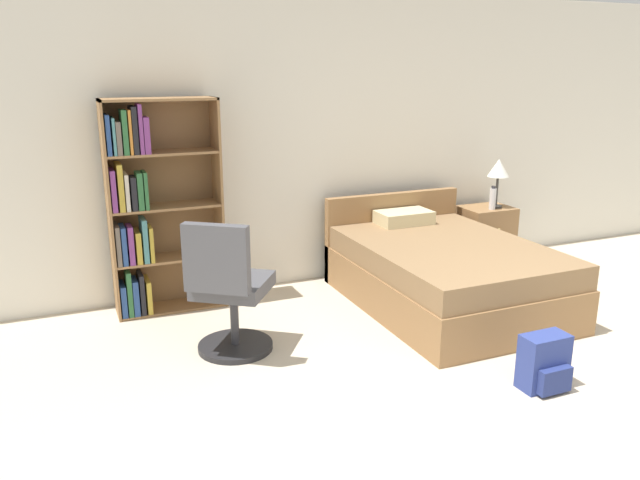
# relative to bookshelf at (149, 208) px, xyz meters

# --- Properties ---
(ground_plane) EXTENTS (14.00, 14.00, 0.00)m
(ground_plane) POSITION_rel_bookshelf_xyz_m (1.87, -2.97, -0.87)
(ground_plane) COLOR beige
(wall_back) EXTENTS (9.00, 0.06, 2.60)m
(wall_back) POSITION_rel_bookshelf_xyz_m (1.87, 0.26, 0.43)
(wall_back) COLOR silver
(wall_back) RESTS_ON ground_plane
(bookshelf) EXTENTS (0.88, 0.31, 1.72)m
(bookshelf) POSITION_rel_bookshelf_xyz_m (0.00, 0.00, 0.00)
(bookshelf) COLOR olive
(bookshelf) RESTS_ON ground_plane
(bed) EXTENTS (1.38, 1.93, 0.80)m
(bed) POSITION_rel_bookshelf_xyz_m (2.26, -0.80, -0.58)
(bed) COLOR olive
(bed) RESTS_ON ground_plane
(office_chair) EXTENTS (0.70, 0.72, 0.99)m
(office_chair) POSITION_rel_bookshelf_xyz_m (0.36, -1.04, -0.41)
(office_chair) COLOR #232326
(office_chair) RESTS_ON ground_plane
(nightstand) EXTENTS (0.49, 0.42, 0.60)m
(nightstand) POSITION_rel_bookshelf_xyz_m (3.28, -0.05, -0.57)
(nightstand) COLOR olive
(nightstand) RESTS_ON ground_plane
(table_lamp) EXTENTS (0.21, 0.21, 0.48)m
(table_lamp) POSITION_rel_bookshelf_xyz_m (3.35, -0.09, 0.11)
(table_lamp) COLOR #333333
(table_lamp) RESTS_ON nightstand
(water_bottle) EXTENTS (0.06, 0.06, 0.23)m
(water_bottle) POSITION_rel_bookshelf_xyz_m (3.26, -0.15, -0.16)
(water_bottle) COLOR silver
(water_bottle) RESTS_ON nightstand
(backpack_blue) EXTENTS (0.30, 0.22, 0.36)m
(backpack_blue) POSITION_rel_bookshelf_xyz_m (2.04, -2.28, -0.70)
(backpack_blue) COLOR navy
(backpack_blue) RESTS_ON ground_plane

